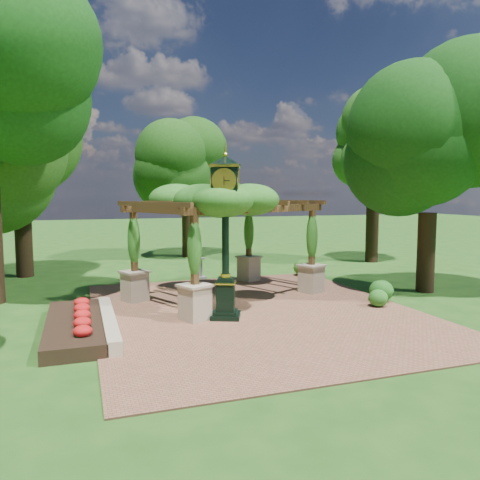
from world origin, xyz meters
name	(u,v)px	position (x,y,z in m)	size (l,w,h in m)	color
ground	(267,320)	(0.00, 0.00, 0.00)	(120.00, 120.00, 0.00)	#1E4714
brick_plaza	(255,311)	(0.00, 1.00, 0.02)	(10.00, 12.00, 0.04)	brown
border_wall	(109,323)	(-4.60, 0.50, 0.20)	(0.35, 5.00, 0.40)	#C6B793
flower_bed	(75,326)	(-5.50, 0.50, 0.18)	(1.50, 5.00, 0.36)	red
pedestal_clock	(225,222)	(-1.16, 0.48, 2.98)	(1.28, 1.28, 4.99)	black
pergola	(227,205)	(-0.23, 3.32, 3.39)	(7.67, 6.46, 4.13)	tan
sundial	(199,269)	(-0.23, 7.45, 0.42)	(0.60, 0.60, 0.95)	gray
shrub_front	(378,298)	(4.10, 0.18, 0.33)	(0.64, 0.64, 0.58)	#23611B
shrub_mid	(381,291)	(4.68, 0.82, 0.42)	(0.84, 0.84, 0.76)	#1E5718
shrub_back	(302,268)	(4.40, 6.41, 0.41)	(0.83, 0.83, 0.75)	#2D601B
tree_west_far	(20,153)	(-7.73, 10.56, 5.65)	(5.06, 5.06, 8.22)	black
tree_north	(187,168)	(0.94, 14.90, 5.35)	(4.62, 4.62, 7.79)	#372416
tree_east_far	(375,142)	(10.18, 9.35, 6.62)	(3.86, 3.86, 9.69)	black
tree_east_near	(430,150)	(7.42, 1.82, 5.46)	(4.89, 4.89, 7.94)	#301F13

